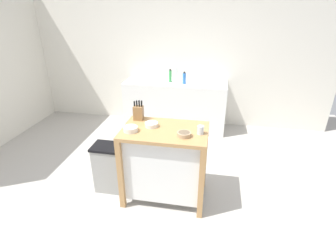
# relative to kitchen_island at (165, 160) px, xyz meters

# --- Properties ---
(ground_plane) EXTENTS (6.64, 6.64, 0.00)m
(ground_plane) POSITION_rel_kitchen_island_xyz_m (-0.20, -0.08, -0.51)
(ground_plane) COLOR #ADA8A0
(ground_plane) RESTS_ON ground
(wall_back) EXTENTS (5.64, 0.10, 2.60)m
(wall_back) POSITION_rel_kitchen_island_xyz_m (-0.20, 2.36, 0.79)
(wall_back) COLOR silver
(wall_back) RESTS_ON ground
(kitchen_island) EXTENTS (0.96, 0.62, 0.92)m
(kitchen_island) POSITION_rel_kitchen_island_xyz_m (0.00, 0.00, 0.00)
(kitchen_island) COLOR #AD7F4C
(kitchen_island) RESTS_ON ground
(knife_block) EXTENTS (0.11, 0.09, 0.25)m
(knife_block) POSITION_rel_kitchen_island_xyz_m (-0.36, 0.21, 0.50)
(knife_block) COLOR olive
(knife_block) RESTS_ON kitchen_island
(bowl_ceramic_wide) EXTENTS (0.16, 0.16, 0.05)m
(bowl_ceramic_wide) POSITION_rel_kitchen_island_xyz_m (-0.36, -0.11, 0.44)
(bowl_ceramic_wide) COLOR silver
(bowl_ceramic_wide) RESTS_ON kitchen_island
(bowl_stoneware_deep) EXTENTS (0.15, 0.15, 0.05)m
(bowl_stoneware_deep) POSITION_rel_kitchen_island_xyz_m (-0.16, 0.05, 0.43)
(bowl_stoneware_deep) COLOR silver
(bowl_stoneware_deep) RESTS_ON kitchen_island
(bowl_ceramic_small) EXTENTS (0.15, 0.15, 0.05)m
(bowl_ceramic_small) POSITION_rel_kitchen_island_xyz_m (0.23, -0.12, 0.43)
(bowl_ceramic_small) COLOR tan
(bowl_ceramic_small) RESTS_ON kitchen_island
(drinking_cup) EXTENTS (0.07, 0.07, 0.09)m
(drinking_cup) POSITION_rel_kitchen_island_xyz_m (0.40, -0.04, 0.45)
(drinking_cup) COLOR silver
(drinking_cup) RESTS_ON kitchen_island
(trash_bin) EXTENTS (0.36, 0.28, 0.63)m
(trash_bin) POSITION_rel_kitchen_island_xyz_m (-0.72, 0.01, -0.20)
(trash_bin) COLOR gray
(trash_bin) RESTS_ON ground
(sink_counter) EXTENTS (1.86, 0.60, 0.90)m
(sink_counter) POSITION_rel_kitchen_island_xyz_m (-0.20, 2.01, -0.06)
(sink_counter) COLOR silver
(sink_counter) RESTS_ON ground
(sink_faucet) EXTENTS (0.02, 0.02, 0.22)m
(sink_faucet) POSITION_rel_kitchen_island_xyz_m (-0.20, 2.15, 0.49)
(sink_faucet) COLOR #B7BCC1
(sink_faucet) RESTS_ON sink_counter
(bottle_dish_soap) EXTENTS (0.06, 0.06, 0.21)m
(bottle_dish_soap) POSITION_rel_kitchen_island_xyz_m (-0.03, 1.94, 0.48)
(bottle_dish_soap) COLOR blue
(bottle_dish_soap) RESTS_ON sink_counter
(bottle_spray_cleaner) EXTENTS (0.05, 0.05, 0.23)m
(bottle_spray_cleaner) POSITION_rel_kitchen_island_xyz_m (-0.30, 2.01, 0.49)
(bottle_spray_cleaner) COLOR green
(bottle_spray_cleaner) RESTS_ON sink_counter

